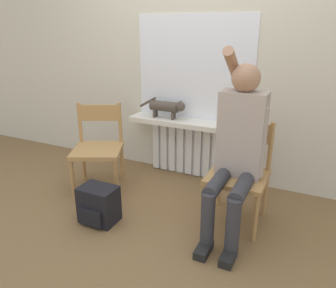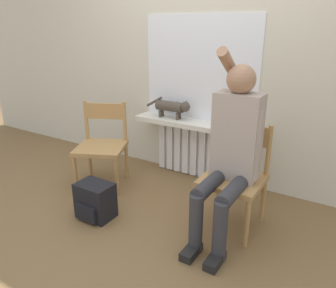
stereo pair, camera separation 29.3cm
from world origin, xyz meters
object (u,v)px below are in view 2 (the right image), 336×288
object	(u,v)px
chair_left	(102,144)
chair_right	(235,175)
person	(232,147)
backpack	(95,201)
cat	(173,107)

from	to	relation	value
chair_left	chair_right	xyz separation A→B (m)	(1.37, 0.00, 0.00)
chair_left	person	size ratio (longest dim) A/B	0.59
chair_right	person	distance (m)	0.29
backpack	chair_left	bearing A→B (deg)	125.50
person	backpack	world-z (taller)	person
chair_right	person	size ratio (longest dim) A/B	0.59
person	cat	distance (m)	1.14
chair_left	backpack	size ratio (longest dim) A/B	2.69
person	cat	xyz separation A→B (m)	(-0.91, 0.69, 0.04)
chair_right	cat	size ratio (longest dim) A/B	1.58
chair_right	cat	world-z (taller)	cat
chair_left	backpack	world-z (taller)	chair_left
chair_left	cat	size ratio (longest dim) A/B	1.58
chair_left	chair_right	bearing A→B (deg)	-24.79
backpack	cat	bearing A→B (deg)	84.94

